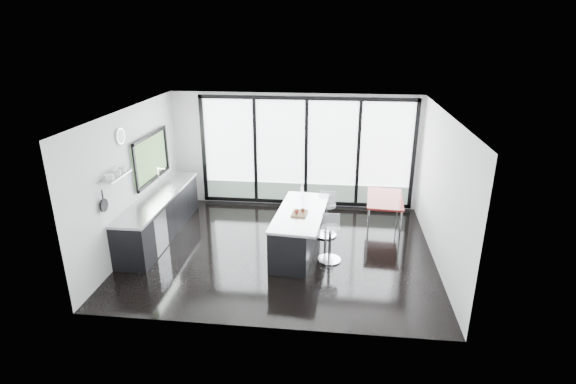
# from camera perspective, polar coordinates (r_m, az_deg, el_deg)

# --- Properties ---
(floor) EXTENTS (6.00, 5.00, 0.00)m
(floor) POSITION_cam_1_polar(r_m,az_deg,el_deg) (9.18, -0.84, -7.37)
(floor) COLOR black
(floor) RESTS_ON ground
(ceiling) EXTENTS (6.00, 5.00, 0.00)m
(ceiling) POSITION_cam_1_polar(r_m,az_deg,el_deg) (8.26, -0.94, 10.09)
(ceiling) COLOR white
(ceiling) RESTS_ON wall_back
(wall_back) EXTENTS (6.00, 0.09, 2.80)m
(wall_back) POSITION_cam_1_polar(r_m,az_deg,el_deg) (10.97, 2.17, 4.48)
(wall_back) COLOR silver
(wall_back) RESTS_ON ground
(wall_front) EXTENTS (6.00, 0.00, 2.80)m
(wall_front) POSITION_cam_1_polar(r_m,az_deg,el_deg) (6.34, -3.78, -6.63)
(wall_front) COLOR silver
(wall_front) RESTS_ON ground
(wall_left) EXTENTS (0.26, 5.00, 2.80)m
(wall_left) POSITION_cam_1_polar(r_m,az_deg,el_deg) (9.64, -18.52, 2.96)
(wall_left) COLOR silver
(wall_left) RESTS_ON ground
(wall_right) EXTENTS (0.00, 5.00, 2.80)m
(wall_right) POSITION_cam_1_polar(r_m,az_deg,el_deg) (8.77, 18.94, 0.11)
(wall_right) COLOR silver
(wall_right) RESTS_ON ground
(counter_cabinets) EXTENTS (0.69, 3.24, 1.36)m
(counter_cabinets) POSITION_cam_1_polar(r_m,az_deg,el_deg) (9.99, -15.96, -2.86)
(counter_cabinets) COLOR black
(counter_cabinets) RESTS_ON floor
(island) EXTENTS (1.08, 2.20, 1.13)m
(island) POSITION_cam_1_polar(r_m,az_deg,el_deg) (8.96, 1.16, -4.93)
(island) COLOR black
(island) RESTS_ON floor
(bar_stool_near) EXTENTS (0.46, 0.46, 0.71)m
(bar_stool_near) POSITION_cam_1_polar(r_m,az_deg,el_deg) (8.67, 5.33, -6.58)
(bar_stool_near) COLOR silver
(bar_stool_near) RESTS_ON floor
(bar_stool_far) EXTENTS (0.50, 0.50, 0.74)m
(bar_stool_far) POSITION_cam_1_polar(r_m,az_deg,el_deg) (9.66, 4.85, -3.53)
(bar_stool_far) COLOR silver
(bar_stool_far) RESTS_ON floor
(red_table) EXTENTS (0.85, 1.38, 0.71)m
(red_table) POSITION_cam_1_polar(r_m,az_deg,el_deg) (10.23, 12.07, -2.61)
(red_table) COLOR maroon
(red_table) RESTS_ON floor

